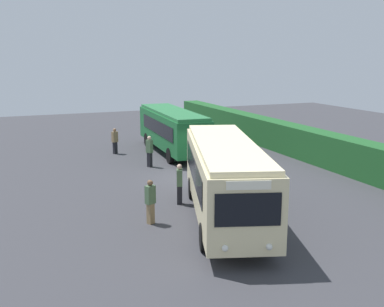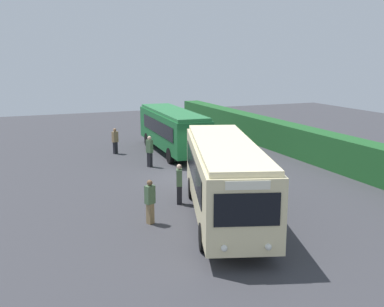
% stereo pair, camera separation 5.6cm
% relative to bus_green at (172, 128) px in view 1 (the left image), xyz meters
% --- Properties ---
extents(ground_plane, '(64.00, 64.00, 0.00)m').
position_rel_bus_green_xyz_m(ground_plane, '(6.67, -1.25, -1.75)').
color(ground_plane, '#38383D').
extents(bus_green, '(9.95, 2.88, 3.01)m').
position_rel_bus_green_xyz_m(bus_green, '(0.00, 0.00, 0.00)').
color(bus_green, '#19602D').
rests_on(bus_green, ground_plane).
extents(bus_cream, '(10.24, 5.52, 3.29)m').
position_rel_bus_green_xyz_m(bus_cream, '(13.52, -2.59, 0.14)').
color(bus_cream, beige).
rests_on(bus_cream, ground_plane).
extents(person_left, '(0.39, 0.45, 1.79)m').
position_rel_bus_green_xyz_m(person_left, '(-1.26, -3.79, -0.79)').
color(person_left, black).
rests_on(person_left, ground_plane).
extents(person_center, '(0.46, 0.41, 1.93)m').
position_rel_bus_green_xyz_m(person_center, '(3.36, -2.72, -0.71)').
color(person_center, black).
rests_on(person_center, ground_plane).
extents(person_right, '(0.45, 0.38, 1.89)m').
position_rel_bus_green_xyz_m(person_right, '(10.88, -3.61, -0.73)').
color(person_right, black).
rests_on(person_right, ground_plane).
extents(person_far, '(0.39, 0.45, 1.85)m').
position_rel_bus_green_xyz_m(person_far, '(12.81, -5.61, -0.76)').
color(person_far, olive).
rests_on(person_far, ground_plane).
extents(hedge_row, '(44.00, 1.50, 2.02)m').
position_rel_bus_green_xyz_m(hedge_row, '(6.67, 7.60, -0.74)').
color(hedge_row, '#1E5426').
rests_on(hedge_row, ground_plane).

